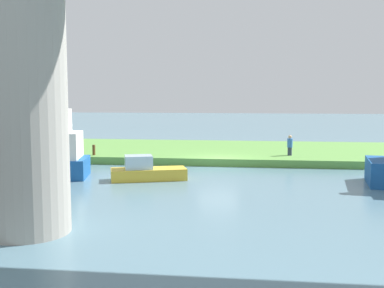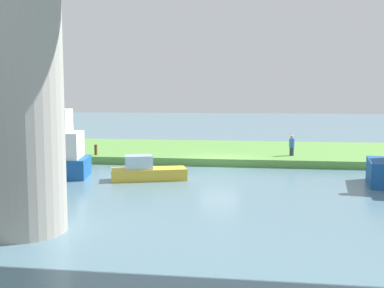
{
  "view_description": "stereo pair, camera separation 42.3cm",
  "coord_description": "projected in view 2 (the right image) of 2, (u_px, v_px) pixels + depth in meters",
  "views": [
    {
      "loc": [
        -2.08,
        30.44,
        4.78
      ],
      "look_at": [
        1.09,
        5.0,
        2.0
      ],
      "focal_mm": 44.71,
      "sensor_mm": 36.0,
      "label": 1
    },
    {
      "loc": [
        -2.5,
        30.38,
        4.78
      ],
      "look_at": [
        1.09,
        5.0,
        2.0
      ],
      "focal_mm": 44.71,
      "sensor_mm": 36.0,
      "label": 2
    }
  ],
  "objects": [
    {
      "name": "motorboat_white",
      "position": [
        146.0,
        171.0,
        26.16
      ],
      "size": [
        4.33,
        2.62,
        1.36
      ],
      "color": "gold",
      "rests_on": "ground"
    },
    {
      "name": "pontoon_yellow",
      "position": [
        19.0,
        150.0,
        26.79
      ],
      "size": [
        8.6,
        4.26,
        4.2
      ],
      "color": "#195199",
      "rests_on": "ground"
    },
    {
      "name": "person_on_bank",
      "position": [
        292.0,
        145.0,
        32.36
      ],
      "size": [
        0.48,
        0.48,
        1.39
      ],
      "color": "#2D334C",
      "rests_on": "grassy_bank"
    },
    {
      "name": "grassy_bank",
      "position": [
        226.0,
        152.0,
        36.65
      ],
      "size": [
        80.0,
        12.0,
        0.5
      ],
      "primitive_type": "cube",
      "color": "#5B9342",
      "rests_on": "ground"
    },
    {
      "name": "mooring_post",
      "position": [
        96.0,
        150.0,
        32.8
      ],
      "size": [
        0.2,
        0.2,
        0.7
      ],
      "primitive_type": "cylinder",
      "color": "brown",
      "rests_on": "grassy_bank"
    },
    {
      "name": "bridge_pylon",
      "position": [
        18.0,
        75.0,
        15.89
      ],
      "size": [
        2.91,
        2.91,
        10.67
      ],
      "primitive_type": "cylinder",
      "color": "#9E998E",
      "rests_on": "ground"
    },
    {
      "name": "ground_plane",
      "position": [
        220.0,
        167.0,
        30.77
      ],
      "size": [
        160.0,
        160.0,
        0.0
      ],
      "primitive_type": "plane",
      "color": "slate"
    }
  ]
}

